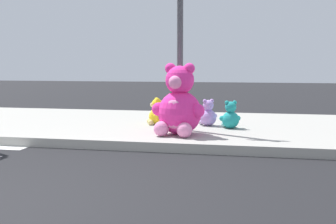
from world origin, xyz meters
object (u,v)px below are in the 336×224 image
object	(u,v)px
sign_pole	(180,34)
plush_pink_large	(179,106)
plush_teal	(230,117)
plush_lavender	(208,115)
plush_yellow	(156,114)

from	to	relation	value
sign_pole	plush_pink_large	distance (m)	1.36
sign_pole	plush_teal	bearing A→B (deg)	20.70
plush_teal	plush_lavender	world-z (taller)	same
plush_pink_large	plush_teal	size ratio (longest dim) A/B	2.32
sign_pole	plush_yellow	bearing A→B (deg)	135.91
plush_lavender	plush_yellow	bearing A→B (deg)	-177.26
sign_pole	plush_pink_large	size ratio (longest dim) A/B	2.68
sign_pole	plush_lavender	bearing A→B (deg)	53.76
plush_pink_large	plush_lavender	size ratio (longest dim) A/B	2.32
plush_yellow	plush_pink_large	bearing A→B (deg)	-59.83
plush_teal	plush_yellow	size ratio (longest dim) A/B	0.98
plush_pink_large	plush_yellow	size ratio (longest dim) A/B	2.26
sign_pole	plush_teal	distance (m)	1.77
plush_yellow	sign_pole	bearing A→B (deg)	-44.09
sign_pole	plush_pink_large	xyz separation A→B (m)	(0.09, -0.58, -1.22)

